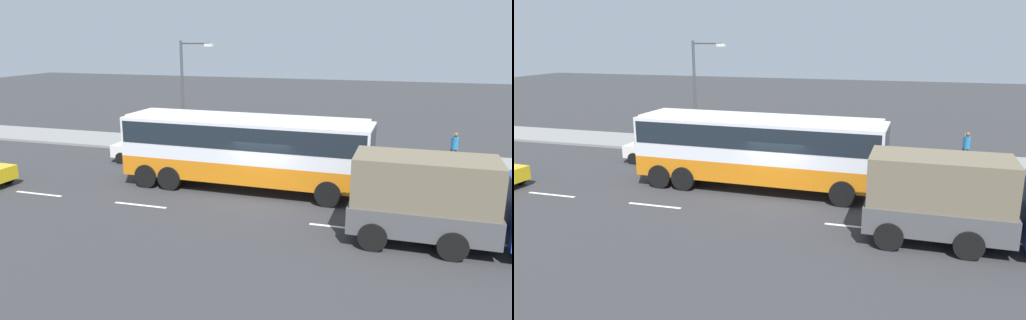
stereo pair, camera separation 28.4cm
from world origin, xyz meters
TOP-DOWN VIEW (x-y plane):
  - ground_plane at (0.00, 0.00)m, footprint 120.00×120.00m
  - sidewalk_curb at (0.00, 8.47)m, footprint 80.00×4.00m
  - lane_centreline at (0.22, -2.45)m, footprint 33.74×0.16m
  - coach_bus at (-1.12, 0.98)m, footprint 11.36×2.95m
  - cargo_truck at (7.50, -3.08)m, footprint 7.15×2.58m
  - car_white_minivan at (-7.81, 4.30)m, footprint 4.09×2.09m
  - pedestrian_near_curb at (8.32, 7.74)m, footprint 0.32×0.32m
  - pedestrian_at_crossing at (8.34, 8.63)m, footprint 0.32×0.32m
  - street_lamp at (-6.74, 6.95)m, footprint 2.07×0.24m

SIDE VIEW (x-z plane):
  - ground_plane at x=0.00m, z-range 0.00..0.00m
  - lane_centreline at x=0.22m, z-range 0.00..0.01m
  - sidewalk_curb at x=0.00m, z-range 0.00..0.15m
  - car_white_minivan at x=-7.81m, z-range 0.06..1.49m
  - pedestrian_at_crossing at x=8.34m, z-range 0.26..1.81m
  - pedestrian_near_curb at x=8.32m, z-range 0.30..2.09m
  - cargo_truck at x=7.50m, z-range 0.11..3.13m
  - coach_bus at x=-1.12m, z-range 0.41..3.78m
  - street_lamp at x=-6.74m, z-range 0.70..7.15m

